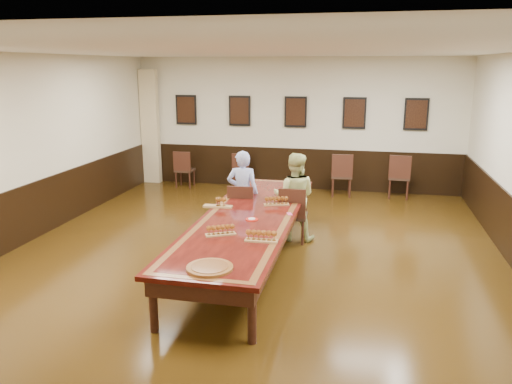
% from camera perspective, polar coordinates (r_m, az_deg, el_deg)
% --- Properties ---
extents(floor, '(8.00, 10.00, 0.02)m').
position_cam_1_polar(floor, '(7.94, -0.79, -7.96)').
color(floor, black).
rests_on(floor, ground).
extents(ceiling, '(8.00, 10.00, 0.02)m').
position_cam_1_polar(ceiling, '(7.35, -0.88, 15.96)').
color(ceiling, white).
rests_on(ceiling, floor).
extents(wall_back, '(8.00, 0.02, 3.20)m').
position_cam_1_polar(wall_back, '(12.35, 4.56, 7.76)').
color(wall_back, beige).
rests_on(wall_back, floor).
extents(wall_front, '(8.00, 0.02, 3.20)m').
position_cam_1_polar(wall_front, '(3.06, -23.62, -14.09)').
color(wall_front, beige).
rests_on(wall_front, floor).
extents(wall_left, '(0.02, 10.00, 3.20)m').
position_cam_1_polar(wall_left, '(9.25, -25.86, 4.18)').
color(wall_left, beige).
rests_on(wall_left, floor).
extents(chair_man, '(0.50, 0.53, 0.97)m').
position_cam_1_polar(chair_man, '(8.92, -1.61, -2.07)').
color(chair_man, '#301F15').
rests_on(chair_man, floor).
extents(chair_woman, '(0.47, 0.51, 0.99)m').
position_cam_1_polar(chair_woman, '(8.68, 4.28, -2.50)').
color(chair_woman, '#301F15').
rests_on(chair_woman, floor).
extents(spare_chair_a, '(0.44, 0.48, 0.93)m').
position_cam_1_polar(spare_chair_a, '(12.70, -8.14, 2.65)').
color(spare_chair_a, '#301F15').
rests_on(spare_chair_a, floor).
extents(spare_chair_b, '(0.49, 0.53, 0.90)m').
position_cam_1_polar(spare_chair_b, '(12.50, -1.72, 2.54)').
color(spare_chair_b, '#301F15').
rests_on(spare_chair_b, floor).
extents(spare_chair_c, '(0.52, 0.56, 1.02)m').
position_cam_1_polar(spare_chair_c, '(11.87, 9.75, 2.00)').
color(spare_chair_c, '#301F15').
rests_on(spare_chair_c, floor).
extents(spare_chair_d, '(0.52, 0.56, 1.03)m').
position_cam_1_polar(spare_chair_d, '(12.00, 16.07, 1.78)').
color(spare_chair_d, '#301F15').
rests_on(spare_chair_d, floor).
extents(person_man, '(0.60, 0.42, 1.54)m').
position_cam_1_polar(person_man, '(8.94, -1.53, -0.12)').
color(person_man, '#536ED1').
rests_on(person_man, floor).
extents(person_woman, '(0.78, 0.61, 1.55)m').
position_cam_1_polar(person_woman, '(8.71, 4.40, -0.54)').
color(person_woman, '#C6CD80').
rests_on(person_woman, floor).
extents(pink_phone, '(0.11, 0.15, 0.01)m').
position_cam_1_polar(pink_phone, '(7.76, 3.85, -2.52)').
color(pink_phone, '#E24B87').
rests_on(pink_phone, conference_table).
extents(curtain, '(0.45, 0.18, 2.90)m').
position_cam_1_polar(curtain, '(13.24, -11.99, 7.27)').
color(curtain, '#CFBB8E').
rests_on(curtain, floor).
extents(wainscoting, '(8.00, 10.00, 1.00)m').
position_cam_1_polar(wainscoting, '(7.76, -0.80, -4.47)').
color(wainscoting, black).
rests_on(wainscoting, floor).
extents(conference_table, '(1.40, 5.00, 0.76)m').
position_cam_1_polar(conference_table, '(7.72, -0.80, -3.69)').
color(conference_table, '#320908').
rests_on(conference_table, floor).
extents(posters, '(6.14, 0.04, 0.74)m').
position_cam_1_polar(posters, '(12.25, 4.54, 9.11)').
color(posters, black).
rests_on(posters, wall_back).
extents(flight_a, '(0.47, 0.16, 0.18)m').
position_cam_1_polar(flight_a, '(8.12, -4.28, -1.21)').
color(flight_a, olive).
rests_on(flight_a, conference_table).
extents(flight_b, '(0.43, 0.26, 0.15)m').
position_cam_1_polar(flight_b, '(8.22, 2.36, -1.05)').
color(flight_b, olive).
rests_on(flight_b, conference_table).
extents(flight_c, '(0.42, 0.30, 0.15)m').
position_cam_1_polar(flight_c, '(6.79, -4.07, -4.41)').
color(flight_c, olive).
rests_on(flight_c, conference_table).
extents(flight_d, '(0.44, 0.15, 0.16)m').
position_cam_1_polar(flight_d, '(6.54, 0.61, -5.09)').
color(flight_d, olive).
rests_on(flight_d, conference_table).
extents(red_plate_grp, '(0.19, 0.19, 0.02)m').
position_cam_1_polar(red_plate_grp, '(7.46, -0.49, -3.15)').
color(red_plate_grp, red).
rests_on(red_plate_grp, conference_table).
extents(carved_platter, '(0.62, 0.62, 0.04)m').
position_cam_1_polar(carved_platter, '(5.73, -5.31, -8.61)').
color(carved_platter, '#5E3312').
rests_on(carved_platter, conference_table).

